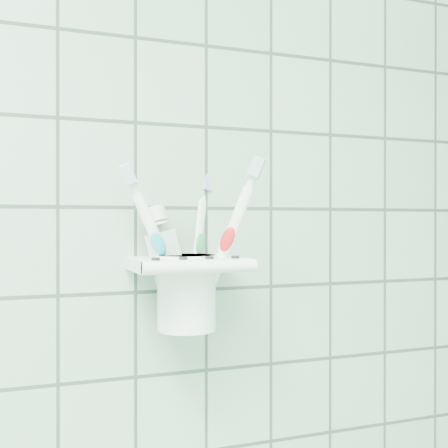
% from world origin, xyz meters
% --- Properties ---
extents(holder_bracket, '(0.14, 0.11, 0.04)m').
position_xyz_m(holder_bracket, '(0.64, 1.15, 1.29)').
color(holder_bracket, white).
rests_on(holder_bracket, wall_back).
extents(cup, '(0.08, 0.08, 0.10)m').
position_xyz_m(cup, '(0.64, 1.16, 1.26)').
color(cup, white).
rests_on(cup, holder_bracket).
extents(toothbrush_pink, '(0.09, 0.02, 0.21)m').
position_xyz_m(toothbrush_pink, '(0.65, 1.16, 1.32)').
color(toothbrush_pink, white).
rests_on(toothbrush_pink, cup).
extents(toothbrush_blue, '(0.05, 0.05, 0.20)m').
position_xyz_m(toothbrush_blue, '(0.65, 1.17, 1.31)').
color(toothbrush_blue, white).
rests_on(toothbrush_blue, cup).
extents(toothbrush_orange, '(0.08, 0.05, 0.22)m').
position_xyz_m(toothbrush_orange, '(0.65, 1.15, 1.33)').
color(toothbrush_orange, white).
rests_on(toothbrush_orange, cup).
extents(toothpaste_tube, '(0.06, 0.04, 0.16)m').
position_xyz_m(toothpaste_tube, '(0.63, 1.15, 1.30)').
color(toothpaste_tube, silver).
rests_on(toothpaste_tube, cup).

